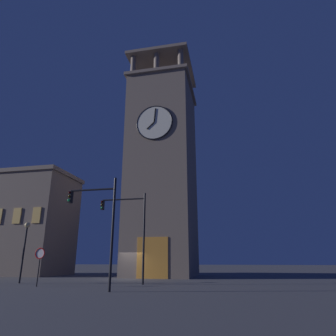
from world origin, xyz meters
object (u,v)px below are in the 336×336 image
object	(u,v)px
traffic_signal_near	(131,223)
street_lamp	(25,240)
clocktower	(163,171)
no_horn_sign	(40,256)
traffic_signal_far	(100,217)
adjacent_wing_building	(2,224)

from	to	relation	value
traffic_signal_near	street_lamp	bearing A→B (deg)	4.50
clocktower	traffic_signal_near	world-z (taller)	clocktower
traffic_signal_near	no_horn_sign	size ratio (longest dim) A/B	2.69
no_horn_sign	street_lamp	bearing A→B (deg)	-37.71
clocktower	street_lamp	world-z (taller)	clocktower
traffic_signal_far	no_horn_sign	size ratio (longest dim) A/B	2.62
adjacent_wing_building	no_horn_sign	bearing A→B (deg)	138.37
traffic_signal_far	street_lamp	bearing A→B (deg)	-28.92
adjacent_wing_building	no_horn_sign	distance (m)	21.47
adjacent_wing_building	traffic_signal_far	size ratio (longest dim) A/B	2.67
traffic_signal_near	street_lamp	size ratio (longest dim) A/B	1.46
no_horn_sign	clocktower	bearing A→B (deg)	-110.24
adjacent_wing_building	street_lamp	size ratio (longest dim) A/B	3.80
clocktower	traffic_signal_far	distance (m)	18.92
clocktower	street_lamp	xyz separation A→B (m)	(8.76, 12.30, -9.05)
clocktower	traffic_signal_near	xyz separation A→B (m)	(-0.09, 11.61, -7.83)
traffic_signal_far	clocktower	bearing A→B (deg)	-90.29
adjacent_wing_building	street_lamp	distance (m)	17.15
traffic_signal_near	traffic_signal_far	xyz separation A→B (m)	(0.17, 5.49, -0.27)
street_lamp	clocktower	bearing A→B (deg)	-125.44
adjacent_wing_building	traffic_signal_near	size ratio (longest dim) A/B	2.61
adjacent_wing_building	no_horn_sign	xyz separation A→B (m)	(-15.73, 13.98, -4.27)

